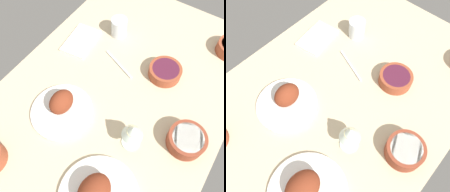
# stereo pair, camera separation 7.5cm
# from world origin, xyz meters

# --- Properties ---
(dining_table) EXTENTS (1.40, 0.90, 0.04)m
(dining_table) POSITION_xyz_m (0.00, 0.00, 0.02)
(dining_table) COLOR #C6B28E
(dining_table) RESTS_ON ground
(plate_far_side) EXTENTS (0.25, 0.25, 0.10)m
(plate_far_side) POSITION_xyz_m (-0.16, 0.13, 0.07)
(plate_far_side) COLOR silver
(plate_far_side) RESTS_ON dining_table
(plate_near_viewer) EXTENTS (0.27, 0.27, 0.10)m
(plate_near_viewer) POSITION_xyz_m (-0.34, -0.16, 0.07)
(plate_near_viewer) COLOR silver
(plate_near_viewer) RESTS_ON dining_table
(bowl_cream) EXTENTS (0.14, 0.14, 0.06)m
(bowl_cream) POSITION_xyz_m (-0.01, -0.33, 0.07)
(bowl_cream) COLOR brown
(bowl_cream) RESTS_ON dining_table
(bowl_onions) EXTENTS (0.14, 0.14, 0.05)m
(bowl_onions) POSITION_xyz_m (0.22, -0.13, 0.07)
(bowl_onions) COLOR brown
(bowl_onions) RESTS_ON dining_table
(wine_glass) EXTENTS (0.08, 0.08, 0.14)m
(wine_glass) POSITION_xyz_m (-0.12, -0.16, 0.14)
(wine_glass) COLOR silver
(wine_glass) RESTS_ON dining_table
(water_tumbler) EXTENTS (0.08, 0.08, 0.09)m
(water_tumbler) POSITION_xyz_m (0.32, 0.17, 0.08)
(water_tumbler) COLOR silver
(water_tumbler) RESTS_ON dining_table
(folded_napkin) EXTENTS (0.20, 0.14, 0.01)m
(folded_napkin) POSITION_xyz_m (0.18, 0.30, 0.05)
(folded_napkin) COLOR white
(folded_napkin) RESTS_ON dining_table
(fork_loose) EXTENTS (0.08, 0.18, 0.01)m
(fork_loose) POSITION_xyz_m (0.16, 0.07, 0.04)
(fork_loose) COLOR silver
(fork_loose) RESTS_ON dining_table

